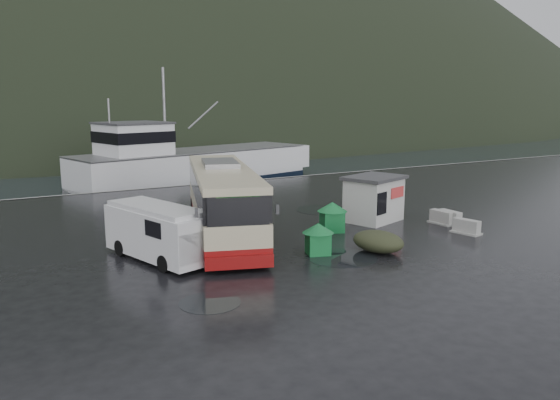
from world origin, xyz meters
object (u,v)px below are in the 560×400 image
white_van (159,259)px  ticket_kiosk (373,221)px  waste_bin_right (332,231)px  jersey_barrier_a (466,233)px  coach_bus (223,235)px  jersey_barrier_c (449,224)px  fishing_trawler (196,171)px  waste_bin_left (318,254)px  jersey_barrier_b (441,224)px  dome_tent (378,252)px

white_van → ticket_kiosk: (13.34, 1.41, 0.00)m
waste_bin_right → jersey_barrier_a: size_ratio=1.06×
coach_bus → jersey_barrier_c: coach_bus is taller
jersey_barrier_a → fishing_trawler: bearing=96.3°
white_van → waste_bin_right: 9.76m
waste_bin_left → waste_bin_right: (3.08, 3.28, 0.00)m
waste_bin_left → ticket_kiosk: bearing=32.2°
jersey_barrier_a → ticket_kiosk: bearing=116.1°
coach_bus → jersey_barrier_a: (11.37, -6.16, 0.00)m
jersey_barrier_c → jersey_barrier_b: bearing=144.8°
dome_tent → ticket_kiosk: 6.63m
jersey_barrier_b → fishing_trawler: 28.99m
dome_tent → waste_bin_left: bearing=157.9°
waste_bin_right → fishing_trawler: size_ratio=0.06×
waste_bin_left → ticket_kiosk: 7.89m
white_van → jersey_barrier_c: bearing=-20.9°
white_van → jersey_barrier_b: bearing=-20.2°
jersey_barrier_b → fishing_trawler: size_ratio=0.05×
waste_bin_right → ticket_kiosk: 3.71m
coach_bus → jersey_barrier_a: size_ratio=8.87×
white_van → jersey_barrier_b: white_van is taller
waste_bin_right → jersey_barrier_c: (6.88, -1.87, 0.00)m
white_van → jersey_barrier_b: size_ratio=3.85×
waste_bin_right → fishing_trawler: bearing=84.7°
coach_bus → fishing_trawler: size_ratio=0.47×
white_van → waste_bin_right: (9.75, 0.50, 0.00)m
jersey_barrier_c → fishing_trawler: fishing_trawler is taller
ticket_kiosk → jersey_barrier_c: size_ratio=2.20×
ticket_kiosk → jersey_barrier_a: bearing=-82.6°
white_van → jersey_barrier_c: size_ratio=3.82×
dome_tent → jersey_barrier_b: bearing=21.6°
white_van → fishing_trawler: (12.27, 27.59, 0.00)m
waste_bin_right → fishing_trawler: (2.52, 27.10, 0.00)m
fishing_trawler → waste_bin_right: bearing=-109.5°
waste_bin_right → jersey_barrier_b: bearing=-13.9°
white_van → jersey_barrier_c: 16.69m
ticket_kiosk → fishing_trawler: size_ratio=0.12×
waste_bin_left → white_van: bearing=157.3°
coach_bus → dome_tent: coach_bus is taller
white_van → jersey_barrier_a: bearing=-28.5°
dome_tent → fishing_trawler: (2.94, 31.46, 0.00)m
dome_tent → jersey_barrier_b: 7.47m
waste_bin_right → ticket_kiosk: bearing=14.3°
fishing_trawler → white_van: bearing=-128.2°
coach_bus → waste_bin_left: size_ratio=9.25×
jersey_barrier_b → jersey_barrier_c: (0.36, -0.25, 0.00)m
coach_bus → ticket_kiosk: coach_bus is taller
waste_bin_left → jersey_barrier_a: (9.04, -0.64, 0.00)m
white_van → fishing_trawler: bearing=49.8°
white_van → dome_tent: size_ratio=2.32×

